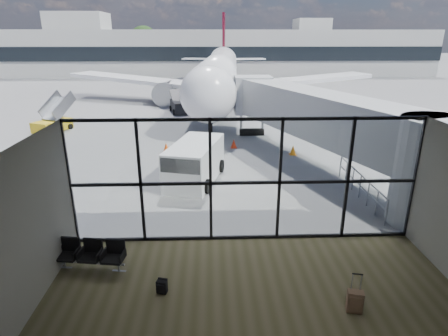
{
  "coord_description": "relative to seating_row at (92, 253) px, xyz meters",
  "views": [
    {
      "loc": [
        -1.19,
        -12.02,
        7.02
      ],
      "look_at": [
        -0.62,
        3.0,
        1.69
      ],
      "focal_mm": 30.0,
      "sensor_mm": 36.0,
      "label": 1
    }
  ],
  "objects": [
    {
      "name": "seating_row",
      "position": [
        0.0,
        0.0,
        0.0
      ],
      "size": [
        2.17,
        0.89,
        0.97
      ],
      "rotation": [
        0.0,
        0.0,
        -0.14
      ],
      "color": "gray",
      "rests_on": "ground"
    },
    {
      "name": "traffic_cone_a",
      "position": [
        0.98,
        12.56,
        -0.24
      ],
      "size": [
        0.43,
        0.43,
        0.61
      ],
      "color": "#FF570D",
      "rests_on": "ground"
    },
    {
      "name": "jet_bridge",
      "position": [
        9.88,
        8.7,
        2.22
      ],
      "size": [
        8.0,
        16.5,
        4.33
      ],
      "color": "#9EA1A3",
      "rests_on": "ground"
    },
    {
      "name": "tree_2",
      "position": [
        -28.02,
        73.62,
        5.34
      ],
      "size": [
        6.27,
        6.27,
        9.03
      ],
      "color": "#382619",
      "rests_on": "ground"
    },
    {
      "name": "mobile_stairs",
      "position": [
        -8.42,
        18.6,
        0.02
      ],
      "size": [
        2.73,
        3.62,
        2.32
      ],
      "rotation": [
        0.0,
        0.0,
        -0.42
      ],
      "color": "gold",
      "rests_on": "ground"
    },
    {
      "name": "tree_1",
      "position": [
        -34.02,
        73.62,
        4.72
      ],
      "size": [
        5.61,
        5.61,
        8.07
      ],
      "color": "#382619",
      "rests_on": "ground"
    },
    {
      "name": "suitcase",
      "position": [
        7.59,
        -2.34,
        -0.2
      ],
      "size": [
        0.46,
        0.37,
        1.12
      ],
      "rotation": [
        0.0,
        0.0,
        -0.22
      ],
      "color": "brown",
      "rests_on": "ground"
    },
    {
      "name": "tree_4",
      "position": [
        -16.02,
        73.62,
        4.72
      ],
      "size": [
        5.61,
        5.61,
        8.07
      ],
      "color": "#382619",
      "rests_on": "ground"
    },
    {
      "name": "ground",
      "position": [
        4.98,
        41.62,
        -0.54
      ],
      "size": [
        220.0,
        220.0,
        0.0
      ],
      "primitive_type": "plane",
      "color": "slate",
      "rests_on": "ground"
    },
    {
      "name": "backpack",
      "position": [
        2.35,
        -1.35,
        -0.32
      ],
      "size": [
        0.33,
        0.32,
        0.44
      ],
      "rotation": [
        0.0,
        0.0,
        -0.26
      ],
      "color": "black",
      "rests_on": "ground"
    },
    {
      "name": "tree_3",
      "position": [
        -22.02,
        73.62,
        4.1
      ],
      "size": [
        4.95,
        4.95,
        7.12
      ],
      "color": "#382619",
      "rests_on": "ground"
    },
    {
      "name": "traffic_cone_c",
      "position": [
        5.34,
        13.4,
        -0.26
      ],
      "size": [
        0.4,
        0.4,
        0.58
      ],
      "color": "#FF330D",
      "rests_on": "ground"
    },
    {
      "name": "lounge_shell",
      "position": [
        4.98,
        -3.18,
        2.12
      ],
      "size": [
        12.02,
        8.01,
        4.51
      ],
      "color": "brown",
      "rests_on": "ground"
    },
    {
      "name": "traffic_cone_b",
      "position": [
        8.93,
        11.74,
        -0.25
      ],
      "size": [
        0.42,
        0.42,
        0.6
      ],
      "color": "orange",
      "rests_on": "ground"
    },
    {
      "name": "tree_0",
      "position": [
        -40.02,
        73.62,
        4.1
      ],
      "size": [
        4.95,
        4.95,
        7.12
      ],
      "color": "#382619",
      "rests_on": "ground"
    },
    {
      "name": "airliner",
      "position": [
        4.87,
        32.87,
        2.59
      ],
      "size": [
        34.38,
        39.88,
        10.27
      ],
      "rotation": [
        0.0,
        0.0,
        -0.07
      ],
      "color": "white",
      "rests_on": "ground"
    },
    {
      "name": "apron_railing",
      "position": [
        10.58,
        5.12,
        0.18
      ],
      "size": [
        0.06,
        5.46,
        1.11
      ],
      "color": "gray",
      "rests_on": "ground"
    },
    {
      "name": "service_van",
      "position": [
        2.97,
        7.44,
        0.48
      ],
      "size": [
        3.08,
        4.9,
        1.98
      ],
      "rotation": [
        0.0,
        0.0,
        -0.26
      ],
      "color": "white",
      "rests_on": "ground"
    },
    {
      "name": "glass_curtain_wall",
      "position": [
        4.98,
        1.62,
        1.71
      ],
      "size": [
        12.1,
        0.12,
        4.5
      ],
      "color": "white",
      "rests_on": "ground"
    },
    {
      "name": "tree_5",
      "position": [
        -10.02,
        73.62,
        5.34
      ],
      "size": [
        6.27,
        6.27,
        9.03
      ],
      "color": "#382619",
      "rests_on": "ground"
    },
    {
      "name": "belt_loader",
      "position": [
        0.89,
        25.74,
        0.11
      ],
      "size": [
        2.37,
        4.36,
        1.91
      ],
      "rotation": [
        0.0,
        0.0,
        0.24
      ],
      "color": "black",
      "rests_on": "ground"
    },
    {
      "name": "far_terminal",
      "position": [
        4.4,
        63.6,
        3.67
      ],
      "size": [
        80.0,
        12.2,
        11.0
      ],
      "color": "#AAABA6",
      "rests_on": "ground"
    }
  ]
}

